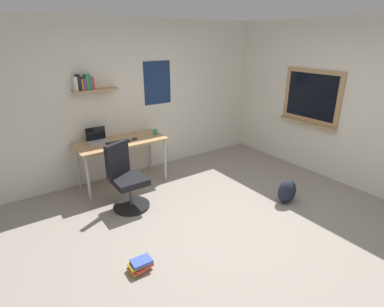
# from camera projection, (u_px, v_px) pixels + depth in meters

# --- Properties ---
(ground_plane) EXTENTS (5.20, 5.20, 0.00)m
(ground_plane) POSITION_uv_depth(u_px,v_px,m) (233.00, 229.00, 3.93)
(ground_plane) COLOR gray
(ground_plane) RESTS_ON ground
(wall_back) EXTENTS (5.00, 0.30, 2.60)m
(wall_back) POSITION_uv_depth(u_px,v_px,m) (142.00, 98.00, 5.33)
(wall_back) COLOR silver
(wall_back) RESTS_ON ground
(wall_right) EXTENTS (0.22, 5.00, 2.60)m
(wall_right) POSITION_uv_depth(u_px,v_px,m) (352.00, 105.00, 4.79)
(wall_right) COLOR silver
(wall_right) RESTS_ON ground
(desk) EXTENTS (1.43, 0.65, 0.75)m
(desk) POSITION_uv_depth(u_px,v_px,m) (121.00, 145.00, 4.92)
(desk) COLOR tan
(desk) RESTS_ON ground
(office_chair) EXTENTS (0.54, 0.56, 0.95)m
(office_chair) POSITION_uv_depth(u_px,v_px,m) (126.00, 181.00, 4.32)
(office_chair) COLOR black
(office_chair) RESTS_ON ground
(laptop) EXTENTS (0.31, 0.21, 0.23)m
(laptop) POSITION_uv_depth(u_px,v_px,m) (97.00, 139.00, 4.82)
(laptop) COLOR #ADAFB5
(laptop) RESTS_ON desk
(keyboard) EXTENTS (0.37, 0.13, 0.02)m
(keyboard) POSITION_uv_depth(u_px,v_px,m) (118.00, 142.00, 4.79)
(keyboard) COLOR black
(keyboard) RESTS_ON desk
(computer_mouse) EXTENTS (0.10, 0.06, 0.03)m
(computer_mouse) POSITION_uv_depth(u_px,v_px,m) (135.00, 139.00, 4.93)
(computer_mouse) COLOR #262628
(computer_mouse) RESTS_ON desk
(coffee_mug) EXTENTS (0.08, 0.08, 0.09)m
(coffee_mug) POSITION_uv_depth(u_px,v_px,m) (155.00, 132.00, 5.18)
(coffee_mug) COLOR #338C4C
(coffee_mug) RESTS_ON desk
(backpack) EXTENTS (0.32, 0.22, 0.36)m
(backpack) POSITION_uv_depth(u_px,v_px,m) (287.00, 191.00, 4.50)
(backpack) COLOR #1E2333
(backpack) RESTS_ON ground
(book_stack_on_floor) EXTENTS (0.26, 0.20, 0.13)m
(book_stack_on_floor) POSITION_uv_depth(u_px,v_px,m) (140.00, 265.00, 3.23)
(book_stack_on_floor) COLOR orange
(book_stack_on_floor) RESTS_ON ground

